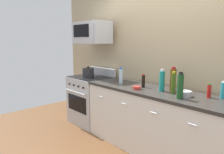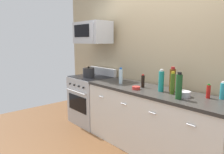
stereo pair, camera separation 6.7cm
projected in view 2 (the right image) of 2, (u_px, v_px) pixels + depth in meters
ground_plane at (150, 150)px, 3.05m from camera, size 6.33×6.33×0.00m
back_wall at (170, 58)px, 3.08m from camera, size 5.27×0.10×2.70m
counter_unit at (151, 121)px, 2.97m from camera, size 2.18×0.66×0.92m
range_oven at (91, 99)px, 4.05m from camera, size 0.76×0.69×1.07m
microwave at (92, 33)px, 3.86m from camera, size 0.74×0.44×0.40m
bottle_wine_amber at (172, 80)px, 2.76m from camera, size 0.08×0.08×0.34m
bottle_soy_sauce_dark at (143, 81)px, 3.02m from camera, size 0.05×0.05×0.20m
bottle_dish_soap at (223, 91)px, 2.40m from camera, size 0.06×0.06×0.21m
bottle_water_clear at (121, 76)px, 3.28m from camera, size 0.06×0.06×0.26m
bottle_hot_sauce_red at (208, 91)px, 2.45m from camera, size 0.05×0.05×0.17m
bottle_sparkling_teal at (161, 81)px, 2.77m from camera, size 0.07×0.07×0.30m
bottle_olive_oil at (172, 83)px, 2.63m from camera, size 0.06×0.06×0.29m
bottle_wine_green at (179, 86)px, 2.40m from camera, size 0.07×0.07×0.32m
bowl_red_small at (136, 88)px, 2.91m from camera, size 0.11×0.11×0.04m
bowl_steel_prep at (183, 94)px, 2.52m from camera, size 0.17×0.17×0.07m
stockpot at (89, 72)px, 3.92m from camera, size 0.22×0.22×0.20m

